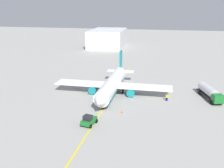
{
  "coord_description": "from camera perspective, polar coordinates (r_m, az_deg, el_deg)",
  "views": [
    {
      "loc": [
        63.11,
        14.88,
        22.91
      ],
      "look_at": [
        0.0,
        0.0,
        3.0
      ],
      "focal_mm": 40.9,
      "sensor_mm": 36.0,
      "label": 1
    }
  ],
  "objects": [
    {
      "name": "taxi_line_marking",
      "position": [
        68.77,
        0.0,
        -2.39
      ],
      "size": [
        67.27,
        1.91,
        0.01
      ],
      "primitive_type": "cube",
      "rotation": [
        0.0,
        0.0,
        0.02
      ],
      "color": "yellow",
      "rests_on": "ground"
    },
    {
      "name": "airplane",
      "position": [
        68.37,
        0.08,
        -0.13
      ],
      "size": [
        31.17,
        31.71,
        9.75
      ],
      "color": "white",
      "rests_on": "ground"
    },
    {
      "name": "pushback_tug",
      "position": [
        51.7,
        -5.22,
        -8.07
      ],
      "size": [
        3.89,
        2.86,
        2.2
      ],
      "color": "#196B28",
      "rests_on": "ground"
    },
    {
      "name": "fuel_tanker",
      "position": [
        70.01,
        20.98,
        -1.71
      ],
      "size": [
        11.52,
        5.66,
        3.15
      ],
      "color": "#2D2D33",
      "rests_on": "ground"
    },
    {
      "name": "ground_plane",
      "position": [
        68.77,
        0.0,
        -2.39
      ],
      "size": [
        400.0,
        400.0,
        0.0
      ],
      "primitive_type": "plane",
      "color": "#9E9B96"
    },
    {
      "name": "refueling_worker",
      "position": [
        65.63,
        12.15,
        -3.0
      ],
      "size": [
        0.57,
        0.63,
        1.71
      ],
      "color": "navy",
      "rests_on": "ground"
    },
    {
      "name": "safety_cone_nose",
      "position": [
        57.34,
        2.27,
        -6.17
      ],
      "size": [
        0.53,
        0.53,
        0.58
      ],
      "primitive_type": "cone",
      "color": "#F2590F",
      "rests_on": "ground"
    },
    {
      "name": "distant_hangar",
      "position": [
        150.75,
        -0.95,
        10.21
      ],
      "size": [
        32.43,
        20.74,
        9.82
      ],
      "color": "silver",
      "rests_on": "ground"
    }
  ]
}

